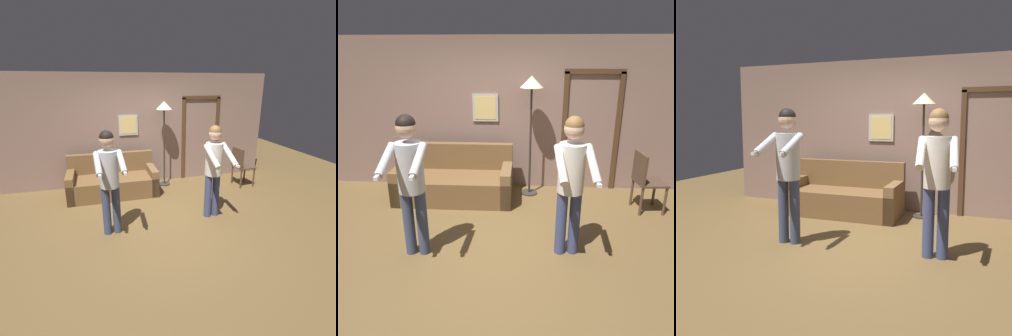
# 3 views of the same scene
# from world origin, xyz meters

# --- Properties ---
(ground_plane) EXTENTS (12.00, 12.00, 0.00)m
(ground_plane) POSITION_xyz_m (0.00, 0.00, 0.00)
(ground_plane) COLOR brown
(back_wall_assembly) EXTENTS (6.40, 0.10, 2.60)m
(back_wall_assembly) POSITION_xyz_m (0.02, 2.04, 1.30)
(back_wall_assembly) COLOR #86695C
(back_wall_assembly) RESTS_ON ground_plane
(couch) EXTENTS (1.91, 0.87, 0.87)m
(couch) POSITION_xyz_m (-0.77, 1.41, 0.28)
(couch) COLOR brown
(couch) RESTS_ON ground_plane
(torchiere_lamp) EXTENTS (0.37, 0.37, 1.99)m
(torchiere_lamp) POSITION_xyz_m (0.48, 1.67, 1.70)
(torchiere_lamp) COLOR #332D28
(torchiere_lamp) RESTS_ON ground_plane
(person_standing_left) EXTENTS (0.46, 0.72, 1.71)m
(person_standing_left) POSITION_xyz_m (-0.88, -0.23, 1.04)
(person_standing_left) COLOR #394360
(person_standing_left) RESTS_ON ground_plane
(person_standing_right) EXTENTS (0.48, 0.64, 1.70)m
(person_standing_right) POSITION_xyz_m (0.93, -0.10, 1.02)
(person_standing_right) COLOR #3A436D
(person_standing_right) RESTS_ON ground_plane
(dining_chair_distant) EXTENTS (0.46, 0.46, 0.93)m
(dining_chair_distant) POSITION_xyz_m (2.22, 1.15, 0.53)
(dining_chair_distant) COLOR #4C3828
(dining_chair_distant) RESTS_ON ground_plane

